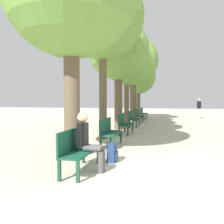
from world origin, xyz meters
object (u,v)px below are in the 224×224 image
object	(u,v)px
bench_row_1	(109,130)
bench_row_5	(143,112)
tree_row_1	(103,19)
bench_row_3	(133,118)
tree_row_3	(127,61)
backpack	(112,153)
pedestrian_near	(199,107)
bench_row_4	(139,115)
person_seated	(88,140)
tree_row_4	(133,61)
tree_row_2	(118,50)
bench_row_0	(77,147)
bench_row_2	(124,122)
tree_row_5	(138,77)

from	to	relation	value
bench_row_1	bench_row_5	bearing A→B (deg)	90.00
tree_row_1	bench_row_3	bearing A→B (deg)	82.49
tree_row_3	backpack	size ratio (longest dim) A/B	11.73
bench_row_3	pedestrian_near	size ratio (longest dim) A/B	0.91
tree_row_1	tree_row_3	size ratio (longest dim) A/B	1.17
bench_row_4	person_seated	xyz separation A→B (m)	(0.24, -12.12, 0.16)
bench_row_4	tree_row_1	distance (m)	8.71
tree_row_3	tree_row_4	distance (m)	3.15
tree_row_2	bench_row_0	bearing A→B (deg)	-85.61
tree_row_4	bench_row_3	bearing A→B (deg)	-82.37
tree_row_3	backpack	bearing A→B (deg)	-82.95
tree_row_2	bench_row_4	bearing A→B (deg)	82.17
backpack	tree_row_1	bearing A→B (deg)	108.07
tree_row_1	bench_row_2	bearing A→B (deg)	68.33
bench_row_5	tree_row_1	xyz separation A→B (m)	(-0.60, -10.64, 4.22)
person_seated	tree_row_5	bearing A→B (deg)	92.81
bench_row_0	pedestrian_near	distance (m)	16.89
bench_row_5	tree_row_4	bearing A→B (deg)	-110.46
bench_row_3	bench_row_5	xyz separation A→B (m)	(0.00, 6.09, 0.00)
bench_row_4	backpack	bearing A→B (deg)	-87.05
backpack	pedestrian_near	bearing A→B (deg)	75.81
bench_row_3	tree_row_1	size ratio (longest dim) A/B	0.23
bench_row_0	pedestrian_near	xyz separation A→B (m)	(4.45, 16.29, 0.42)
bench_row_0	person_seated	bearing A→B (deg)	12.98
bench_row_0	tree_row_3	world-z (taller)	tree_row_3
tree_row_5	person_seated	xyz separation A→B (m)	(0.84, -17.06, -2.90)
tree_row_3	person_seated	distance (m)	10.97
tree_row_4	bench_row_0	bearing A→B (deg)	-87.48
tree_row_3	pedestrian_near	bearing A→B (deg)	48.93
bench_row_1	tree_row_2	world-z (taller)	tree_row_2
tree_row_3	pedestrian_near	xyz separation A→B (m)	(5.05, 5.79, -3.02)
tree_row_5	bench_row_4	bearing A→B (deg)	-83.08
bench_row_2	tree_row_4	size ratio (longest dim) A/B	0.24
bench_row_3	bench_row_4	xyz separation A→B (m)	(0.00, 3.04, 0.00)
bench_row_2	tree_row_3	world-z (taller)	tree_row_3
bench_row_2	pedestrian_near	xyz separation A→B (m)	(4.45, 10.20, 0.42)
bench_row_2	tree_row_2	distance (m)	4.04
person_seated	tree_row_1	bearing A→B (deg)	100.49
bench_row_5	pedestrian_near	bearing A→B (deg)	13.54
bench_row_2	tree_row_1	distance (m)	4.52
bench_row_1	tree_row_3	bearing A→B (deg)	94.60
bench_row_1	tree_row_1	size ratio (longest dim) A/B	0.23
bench_row_5	backpack	distance (m)	14.26
tree_row_1	backpack	distance (m)	5.90
bench_row_2	tree_row_4	distance (m)	8.49
bench_row_1	bench_row_2	size ratio (longest dim) A/B	1.00
bench_row_3	tree_row_2	bearing A→B (deg)	-114.49
tree_row_2	tree_row_3	world-z (taller)	tree_row_2
person_seated	bench_row_4	bearing A→B (deg)	91.12
bench_row_0	tree_row_2	size ratio (longest dim) A/B	0.26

